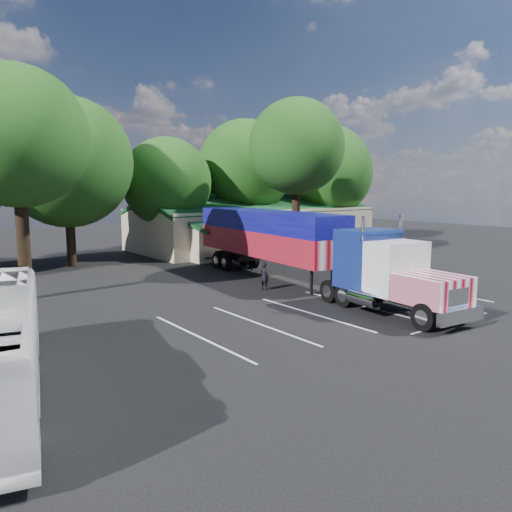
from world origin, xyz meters
TOP-DOWN VIEW (x-y plane):
  - ground at (0.00, 0.00)m, footprint 120.00×120.00m
  - event_hall at (13.74, 17.81)m, footprint 24.20×14.12m
  - tree_row_c at (-5.00, 16.20)m, footprint 10.00×10.00m
  - tree_row_d at (4.00, 17.50)m, footprint 8.00×8.00m
  - tree_row_e at (13.00, 18.00)m, footprint 9.60×9.60m
  - tree_row_f at (23.00, 16.80)m, footprint 10.40×10.40m
  - tree_near_left at (-10.50, 6.00)m, footprint 7.60×7.60m
  - tree_near_right at (11.50, 8.50)m, footprint 8.00×8.00m
  - semi_truck at (4.09, 0.31)m, footprint 5.08×23.02m
  - woman at (1.60, 0.00)m, footprint 0.54×0.70m
  - bicycle at (4.39, 6.25)m, footprint 1.32×1.65m
  - silver_sedan at (11.48, 13.48)m, footprint 4.18×2.68m

SIDE VIEW (x-z plane):
  - ground at x=0.00m, z-range 0.00..0.00m
  - bicycle at x=4.39m, z-range 0.00..0.84m
  - silver_sedan at x=11.48m, z-range 0.00..1.30m
  - woman at x=1.60m, z-range 0.00..1.69m
  - event_hall at x=13.74m, z-range -0.56..4.99m
  - semi_truck at x=4.09m, z-range 0.31..5.10m
  - tree_row_d at x=4.00m, z-range 1.28..11.88m
  - tree_row_f at x=23.00m, z-range 1.29..14.29m
  - tree_row_c at x=-5.00m, z-range 1.51..14.56m
  - tree_row_e at x=13.00m, z-range 1.64..14.54m
  - tree_near_left at x=-10.50m, z-range 2.49..15.14m
  - tree_near_right at x=11.50m, z-range 2.71..16.21m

